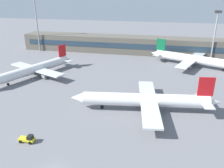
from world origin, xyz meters
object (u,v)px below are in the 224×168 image
Objects in this scene: airplane_mid at (34,69)px; floodlight_tower_east at (215,32)px; floodlight_tower_west at (37,20)px; airplane_near at (144,100)px; airplane_far at (195,59)px; baggage_tug_yellow at (28,139)px.

floodlight_tower_east is (73.59, 40.88, 10.80)m from airplane_mid.
floodlight_tower_west is at bearing -179.62° from floodlight_tower_east.
floodlight_tower_east is at bearing 0.38° from floodlight_tower_west.
airplane_near reaches higher than airplane_mid.
airplane_near is 49.47m from airplane_mid.
floodlight_tower_east is at bearing 53.99° from airplane_far.
floodlight_tower_west is 93.07m from floodlight_tower_east.
airplane_far is 19.01m from floodlight_tower_east.
baggage_tug_yellow is at bearing -122.92° from floodlight_tower_east.
floodlight_tower_east is at bearing 29.05° from airplane_mid.
airplane_far is (64.32, 28.11, 0.19)m from airplane_mid.
airplane_near is at bearing -111.59° from airplane_far.
airplane_far is 1.36× the size of floodlight_tower_west.
floodlight_tower_east is (27.94, 59.93, 10.66)m from airplane_near.
floodlight_tower_west is at bearing 171.74° from airplane_far.
airplane_near is at bearing -115.00° from floodlight_tower_east.
airplane_far reaches higher than airplane_mid.
airplane_mid is 46.89m from floodlight_tower_west.
airplane_far is 85.75m from floodlight_tower_west.
airplane_far reaches higher than airplane_near.
airplane_mid is 10.73× the size of baggage_tug_yellow.
airplane_mid is at bearing -156.39° from airplane_far.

